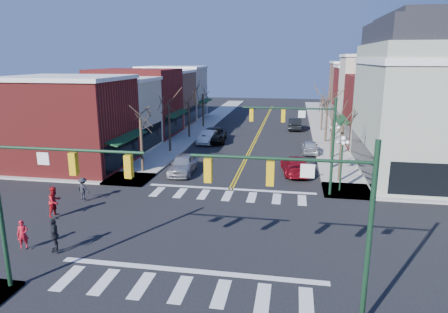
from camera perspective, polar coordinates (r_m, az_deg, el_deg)
The scene contains 36 objects.
ground at distance 23.82m, azimuth -2.01°, elevation -10.56°, with size 160.00×160.00×0.00m, color black.
sidewalk_left at distance 44.39m, azimuth -7.73°, elevation 1.04°, with size 3.50×70.00×0.15m, color #9E9B93.
sidewalk_right at distance 42.55m, azimuth 15.35°, elevation 0.10°, with size 3.50×70.00×0.15m, color #9E9B93.
bldg_left_brick_a at distance 39.02m, azimuth -21.17°, elevation 4.33°, with size 10.00×8.50×8.00m, color maroon.
bldg_left_stucco_a at distance 45.79m, azimuth -16.19°, elevation 5.69°, with size 10.00×7.00×7.50m, color beige.
bldg_left_brick_b at distance 52.97m, azimuth -12.45°, elevation 7.50°, with size 10.00×9.00×8.50m, color maroon.
bldg_left_tan at distance 60.67m, azimuth -9.47°, elevation 8.08°, with size 10.00×7.50×7.80m, color #9E7057.
bldg_left_stucco_b at distance 67.98m, azimuth -7.31°, elevation 8.94°, with size 10.00×8.00×8.20m, color beige.
bldg_right_brick_a at distance 48.56m, azimuth 23.05°, elevation 5.87°, with size 10.00×8.50×8.00m, color maroon.
bldg_right_stucco at distance 55.99m, azimuth 21.42°, elevation 7.98°, with size 10.00×7.00×10.00m, color beige.
bldg_right_brick_b at distance 63.40m, azimuth 20.08°, elevation 8.00°, with size 10.00×8.00×8.50m, color maroon.
bldg_right_tan at distance 71.24m, azimuth 19.02°, elevation 8.85°, with size 10.00×8.00×9.00m, color #9E7057.
victorian_corner at distance 37.77m, azimuth 28.62°, elevation 7.36°, with size 12.25×14.25×13.30m.
traffic_mast_near_left at distance 17.87m, azimuth -25.13°, elevation -4.23°, with size 6.60×0.28×7.20m.
traffic_mast_near_right at distance 14.76m, azimuth 13.24°, elevation -6.93°, with size 6.60×0.28×7.20m.
traffic_mast_far_right at distance 29.07m, azimuth 11.77°, elevation 3.40°, with size 6.60×0.28×7.20m.
lamppost_corner at distance 30.70m, azimuth 16.51°, elevation 0.33°, with size 0.36×0.36×4.33m.
lamppost_midblock at distance 37.03m, azimuth 15.45°, elevation 2.66°, with size 0.36×0.36×4.33m.
tree_left_a at distance 35.51m, azimuth -11.68°, elevation 1.45°, with size 0.24×0.24×4.76m, color #382B21.
tree_left_b at distance 42.87m, azimuth -7.79°, elevation 3.92°, with size 0.24×0.24×5.04m, color #382B21.
tree_left_c at distance 50.48m, azimuth -5.03°, elevation 5.21°, with size 0.24×0.24×4.55m, color #382B21.
tree_left_d at distance 58.15m, azimuth -3.00°, elevation 6.57°, with size 0.24×0.24×4.90m, color #382B21.
tree_right_a at distance 33.29m, azimuth 16.33°, elevation 0.22°, with size 0.24×0.24×4.62m, color #382B21.
tree_right_b at distance 41.03m, azimuth 15.21°, elevation 3.21°, with size 0.24×0.24×5.18m, color #382B21.
tree_right_c at distance 48.92m, azimuth 14.41°, elevation 4.71°, with size 0.24×0.24×4.83m, color #382B21.
tree_right_d at distance 56.81m, azimuth 13.85°, elevation 6.05°, with size 0.24×0.24×4.97m, color #382B21.
car_left_near at distance 35.04m, azimuth -5.87°, elevation -1.09°, with size 1.98×4.93×1.68m, color #A9AAAE.
car_left_mid at distance 47.39m, azimuth -2.31°, elevation 2.82°, with size 1.61×4.61×1.52m, color white.
car_left_far at distance 48.07m, azimuth -1.43°, elevation 3.07°, with size 2.74×5.95×1.65m, color black.
car_right_near at distance 35.33m, azimuth 10.14°, elevation -1.21°, with size 2.18×5.37×1.56m, color maroon.
car_right_mid at distance 43.14m, azimuth 12.19°, elevation 1.35°, with size 1.69×4.20×1.43m, color silver.
car_right_far at distance 57.31m, azimuth 10.13°, elevation 4.62°, with size 1.75×5.03×1.66m, color black.
pedestrian_red_a at distance 23.69m, azimuth -26.80°, elevation -9.89°, with size 0.56×0.36×1.52m, color #B11223.
pedestrian_red_b at distance 27.33m, azimuth -23.03°, elevation -5.92°, with size 0.94×0.73×1.93m, color #AC121A.
pedestrian_dark_a at distance 22.62m, azimuth -23.07°, elevation -10.25°, with size 1.04×0.43×1.77m, color black.
pedestrian_dark_b at distance 29.77m, azimuth -19.48°, elevation -4.35°, with size 1.03×0.59×1.60m, color black.
Camera 1 is at (4.57, -21.20, 9.87)m, focal length 32.00 mm.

